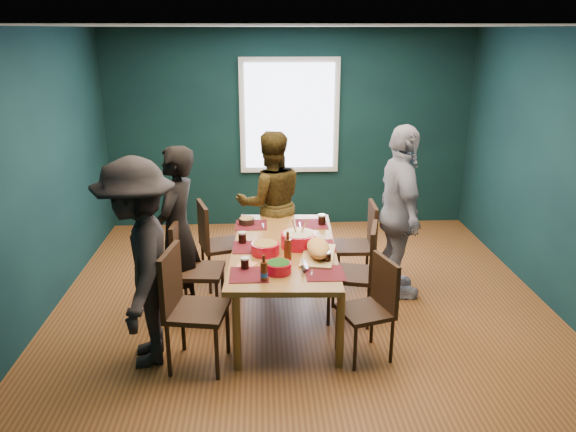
# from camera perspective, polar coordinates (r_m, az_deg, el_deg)

# --- Properties ---
(room) EXTENTS (5.01, 5.01, 2.71)m
(room) POSITION_cam_1_polar(r_m,az_deg,el_deg) (5.61, 1.31, 5.03)
(room) COLOR #925A2A
(room) RESTS_ON ground
(dining_table) EXTENTS (1.05, 1.96, 0.73)m
(dining_table) POSITION_cam_1_polar(r_m,az_deg,el_deg) (5.31, -0.41, -3.83)
(dining_table) COLOR olive
(dining_table) RESTS_ON floor
(chair_left_far) EXTENTS (0.53, 0.53, 0.94)m
(chair_left_far) POSITION_cam_1_polar(r_m,az_deg,el_deg) (6.05, -7.58, -2.25)
(chair_left_far) COLOR black
(chair_left_far) RESTS_ON floor
(chair_left_mid) EXTENTS (0.47, 0.47, 0.97)m
(chair_left_mid) POSITION_cam_1_polar(r_m,az_deg,el_deg) (5.44, -9.99, -4.62)
(chair_left_mid) COLOR black
(chair_left_mid) RESTS_ON floor
(chair_left_near) EXTENTS (0.53, 0.53, 1.02)m
(chair_left_near) POSITION_cam_1_polar(r_m,az_deg,el_deg) (4.67, -10.41, -8.35)
(chair_left_near) COLOR black
(chair_left_near) RESTS_ON floor
(chair_right_far) EXTENTS (0.43, 0.43, 0.93)m
(chair_right_far) POSITION_cam_1_polar(r_m,az_deg,el_deg) (6.05, 7.57, -2.32)
(chair_right_far) COLOR black
(chair_right_far) RESTS_ON floor
(chair_right_mid) EXTENTS (0.52, 0.52, 0.96)m
(chair_right_mid) POSITION_cam_1_polar(r_m,az_deg,el_deg) (5.34, 7.43, -5.05)
(chair_right_mid) COLOR black
(chair_right_mid) RESTS_ON floor
(chair_right_near) EXTENTS (0.50, 0.50, 0.88)m
(chair_right_near) POSITION_cam_1_polar(r_m,az_deg,el_deg) (4.81, 8.77, -8.50)
(chair_right_near) COLOR black
(chair_right_near) RESTS_ON floor
(person_far_left) EXTENTS (0.53, 0.68, 1.66)m
(person_far_left) POSITION_cam_1_polar(r_m,az_deg,el_deg) (5.49, -11.19, -1.53)
(person_far_left) COLOR black
(person_far_left) RESTS_ON floor
(person_back) EXTENTS (0.89, 0.75, 1.63)m
(person_back) POSITION_cam_1_polar(r_m,az_deg,el_deg) (6.31, -1.77, 1.33)
(person_back) COLOR black
(person_back) RESTS_ON floor
(person_right) EXTENTS (0.48, 1.07, 1.80)m
(person_right) POSITION_cam_1_polar(r_m,az_deg,el_deg) (5.80, 11.31, 0.29)
(person_right) COLOR white
(person_right) RESTS_ON floor
(person_near_left) EXTENTS (0.80, 1.21, 1.75)m
(person_near_left) POSITION_cam_1_polar(r_m,az_deg,el_deg) (4.70, -14.86, -4.71)
(person_near_left) COLOR black
(person_near_left) RESTS_ON floor
(bowl_salad) EXTENTS (0.26, 0.26, 0.11)m
(bowl_salad) POSITION_cam_1_polar(r_m,az_deg,el_deg) (5.10, -2.31, -3.28)
(bowl_salad) COLOR red
(bowl_salad) RESTS_ON dining_table
(bowl_dumpling) EXTENTS (0.33, 0.33, 0.31)m
(bowl_dumpling) POSITION_cam_1_polar(r_m,az_deg,el_deg) (5.26, 1.06, -2.35)
(bowl_dumpling) COLOR red
(bowl_dumpling) RESTS_ON dining_table
(bowl_herbs) EXTENTS (0.22, 0.22, 0.10)m
(bowl_herbs) POSITION_cam_1_polar(r_m,az_deg,el_deg) (4.72, -0.97, -5.21)
(bowl_herbs) COLOR red
(bowl_herbs) RESTS_ON dining_table
(cutting_board) EXTENTS (0.38, 0.71, 0.15)m
(cutting_board) POSITION_cam_1_polar(r_m,az_deg,el_deg) (5.03, 3.07, -3.44)
(cutting_board) COLOR tan
(cutting_board) RESTS_ON dining_table
(small_bowl) EXTENTS (0.16, 0.16, 0.07)m
(small_bowl) POSITION_cam_1_polar(r_m,az_deg,el_deg) (5.89, -4.24, -0.50)
(small_bowl) COLOR black
(small_bowl) RESTS_ON dining_table
(beer_bottle_a) EXTENTS (0.06, 0.06, 0.23)m
(beer_bottle_a) POSITION_cam_1_polar(r_m,az_deg,el_deg) (4.56, -2.46, -5.66)
(beer_bottle_a) COLOR #491E0D
(beer_bottle_a) RESTS_ON dining_table
(beer_bottle_b) EXTENTS (0.07, 0.07, 0.26)m
(beer_bottle_b) POSITION_cam_1_polar(r_m,az_deg,el_deg) (4.97, -0.02, -3.32)
(beer_bottle_b) COLOR #491E0D
(beer_bottle_b) RESTS_ON dining_table
(cola_glass_a) EXTENTS (0.07, 0.07, 0.10)m
(cola_glass_a) POSITION_cam_1_polar(r_m,az_deg,el_deg) (4.80, -4.41, -4.75)
(cola_glass_a) COLOR black
(cola_glass_a) RESTS_ON dining_table
(cola_glass_b) EXTENTS (0.08, 0.08, 0.11)m
(cola_glass_b) POSITION_cam_1_polar(r_m,az_deg,el_deg) (4.92, 3.98, -4.15)
(cola_glass_b) COLOR black
(cola_glass_b) RESTS_ON dining_table
(cola_glass_c) EXTENTS (0.08, 0.08, 0.11)m
(cola_glass_c) POSITION_cam_1_polar(r_m,az_deg,el_deg) (5.86, 3.46, -0.31)
(cola_glass_c) COLOR black
(cola_glass_c) RESTS_ON dining_table
(cola_glass_d) EXTENTS (0.08, 0.08, 0.11)m
(cola_glass_d) POSITION_cam_1_polar(r_m,az_deg,el_deg) (5.37, -4.66, -2.15)
(cola_glass_d) COLOR black
(cola_glass_d) RESTS_ON dining_table
(napkin_a) EXTENTS (0.16, 0.16, 0.00)m
(napkin_a) POSITION_cam_1_polar(r_m,az_deg,el_deg) (5.38, 3.56, -2.75)
(napkin_a) COLOR #E58260
(napkin_a) RESTS_ON dining_table
(napkin_b) EXTENTS (0.19, 0.19, 0.00)m
(napkin_b) POSITION_cam_1_polar(r_m,az_deg,el_deg) (4.90, -4.23, -4.94)
(napkin_b) COLOR #E58260
(napkin_b) RESTS_ON dining_table
(napkin_c) EXTENTS (0.17, 0.17, 0.00)m
(napkin_c) POSITION_cam_1_polar(r_m,az_deg,el_deg) (4.69, 3.74, -6.09)
(napkin_c) COLOR #E58260
(napkin_c) RESTS_ON dining_table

